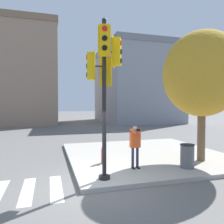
{
  "coord_description": "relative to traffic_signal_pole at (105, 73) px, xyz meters",
  "views": [
    {
      "loc": [
        -1.42,
        -7.01,
        2.74
      ],
      "look_at": [
        0.8,
        0.57,
        2.47
      ],
      "focal_mm": 35.0,
      "sensor_mm": 36.0,
      "label": 1
    }
  ],
  "objects": [
    {
      "name": "trash_bin",
      "position": [
        3.56,
        0.37,
        -3.15
      ],
      "size": [
        0.57,
        0.57,
        0.96
      ],
      "color": "#5B5B60",
      "rests_on": "sidewalk_corner"
    },
    {
      "name": "street_tree",
      "position": [
        4.87,
        1.18,
        0.31
      ],
      "size": [
        3.52,
        3.52,
        5.9
      ],
      "color": "brown",
      "rests_on": "sidewalk_corner"
    },
    {
      "name": "person_photographer",
      "position": [
        1.51,
        0.91,
        -2.6
      ],
      "size": [
        0.5,
        0.53,
        1.71
      ],
      "color": "black",
      "rests_on": "sidewalk_corner"
    },
    {
      "name": "building_right",
      "position": [
        11.63,
        25.72,
        2.09
      ],
      "size": [
        10.55,
        14.09,
        11.74
      ],
      "color": "gray",
      "rests_on": "ground_plane"
    },
    {
      "name": "sidewalk_corner",
      "position": [
        3.07,
        3.29,
        -3.72
      ],
      "size": [
        8.0,
        8.0,
        0.16
      ],
      "color": "#ADA89E",
      "rests_on": "ground_plane"
    },
    {
      "name": "traffic_signal_pole",
      "position": [
        0.0,
        0.0,
        0.0
      ],
      "size": [
        1.18,
        1.19,
        5.5
      ],
      "color": "black",
      "rests_on": "sidewalk_corner"
    },
    {
      "name": "fire_hydrant",
      "position": [
        0.47,
        2.02,
        -3.27
      ],
      "size": [
        0.21,
        0.27,
        0.75
      ],
      "color": "red",
      "rests_on": "sidewalk_corner"
    },
    {
      "name": "ground_plane",
      "position": [
        -0.43,
        -0.21,
        -3.8
      ],
      "size": [
        160.0,
        160.0,
        0.0
      ],
      "primitive_type": "plane",
      "color": "slate"
    }
  ]
}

